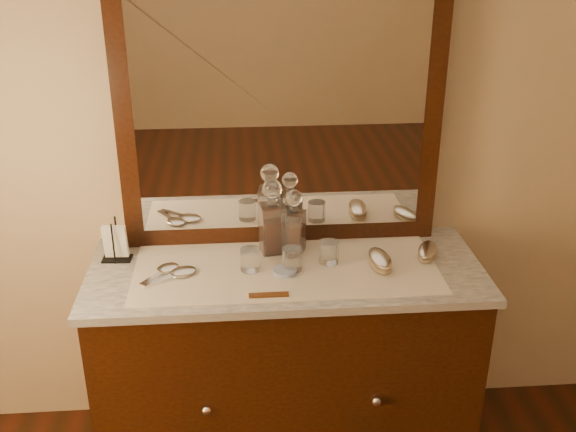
{
  "coord_description": "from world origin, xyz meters",
  "views": [
    {
      "loc": [
        -0.16,
        -0.2,
        2.03
      ],
      "look_at": [
        0.0,
        1.85,
        1.1
      ],
      "focal_mm": 41.82,
      "sensor_mm": 36.0,
      "label": 1
    }
  ],
  "objects_px": {
    "decanter_right": "(294,228)",
    "comb": "(269,295)",
    "dresser_cabinet": "(286,365)",
    "napkin_rack": "(116,244)",
    "mirror_frame": "(281,116)",
    "brush_near": "(380,261)",
    "hand_mirror_inner": "(179,273)",
    "decanter_left": "(272,224)",
    "hand_mirror_outer": "(165,270)",
    "brush_far": "(427,252)",
    "pin_dish": "(285,271)"
  },
  "relations": [
    {
      "from": "dresser_cabinet",
      "to": "hand_mirror_outer",
      "type": "xyz_separation_m",
      "value": [
        -0.44,
        -0.01,
        0.45
      ]
    },
    {
      "from": "napkin_rack",
      "to": "brush_near",
      "type": "relative_size",
      "value": 0.92
    },
    {
      "from": "napkin_rack",
      "to": "decanter_left",
      "type": "xyz_separation_m",
      "value": [
        0.58,
        0.01,
        0.05
      ]
    },
    {
      "from": "decanter_left",
      "to": "decanter_right",
      "type": "bearing_deg",
      "value": -7.12
    },
    {
      "from": "comb",
      "to": "decanter_right",
      "type": "xyz_separation_m",
      "value": [
        0.11,
        0.32,
        0.09
      ]
    },
    {
      "from": "decanter_right",
      "to": "comb",
      "type": "bearing_deg",
      "value": -109.41
    },
    {
      "from": "hand_mirror_outer",
      "to": "hand_mirror_inner",
      "type": "relative_size",
      "value": 0.9
    },
    {
      "from": "napkin_rack",
      "to": "decanter_left",
      "type": "distance_m",
      "value": 0.59
    },
    {
      "from": "decanter_right",
      "to": "dresser_cabinet",
      "type": "bearing_deg",
      "value": -108.76
    },
    {
      "from": "dresser_cabinet",
      "to": "napkin_rack",
      "type": "distance_m",
      "value": 0.81
    },
    {
      "from": "comb",
      "to": "brush_far",
      "type": "bearing_deg",
      "value": 21.28
    },
    {
      "from": "mirror_frame",
      "to": "napkin_rack",
      "type": "height_order",
      "value": "mirror_frame"
    },
    {
      "from": "decanter_left",
      "to": "brush_far",
      "type": "xyz_separation_m",
      "value": [
        0.58,
        -0.09,
        -0.09
      ]
    },
    {
      "from": "decanter_left",
      "to": "hand_mirror_inner",
      "type": "height_order",
      "value": "decanter_left"
    },
    {
      "from": "mirror_frame",
      "to": "decanter_right",
      "type": "relative_size",
      "value": 4.73
    },
    {
      "from": "dresser_cabinet",
      "to": "napkin_rack",
      "type": "xyz_separation_m",
      "value": [
        -0.62,
        0.11,
        0.5
      ]
    },
    {
      "from": "brush_near",
      "to": "brush_far",
      "type": "xyz_separation_m",
      "value": [
        0.19,
        0.06,
        -0.0
      ]
    },
    {
      "from": "dresser_cabinet",
      "to": "napkin_rack",
      "type": "height_order",
      "value": "napkin_rack"
    },
    {
      "from": "brush_near",
      "to": "brush_far",
      "type": "height_order",
      "value": "brush_near"
    },
    {
      "from": "decanter_left",
      "to": "decanter_right",
      "type": "xyz_separation_m",
      "value": [
        0.08,
        -0.01,
        -0.02
      ]
    },
    {
      "from": "mirror_frame",
      "to": "hand_mirror_outer",
      "type": "height_order",
      "value": "mirror_frame"
    },
    {
      "from": "napkin_rack",
      "to": "brush_near",
      "type": "xyz_separation_m",
      "value": [
        0.97,
        -0.14,
        -0.04
      ]
    },
    {
      "from": "brush_near",
      "to": "hand_mirror_outer",
      "type": "xyz_separation_m",
      "value": [
        -0.78,
        0.02,
        -0.02
      ]
    },
    {
      "from": "napkin_rack",
      "to": "decanter_left",
      "type": "relative_size",
      "value": 0.55
    },
    {
      "from": "mirror_frame",
      "to": "brush_near",
      "type": "distance_m",
      "value": 0.64
    },
    {
      "from": "mirror_frame",
      "to": "hand_mirror_outer",
      "type": "relative_size",
      "value": 6.69
    },
    {
      "from": "mirror_frame",
      "to": "brush_far",
      "type": "distance_m",
      "value": 0.75
    },
    {
      "from": "pin_dish",
      "to": "hand_mirror_inner",
      "type": "relative_size",
      "value": 0.44
    },
    {
      "from": "decanter_right",
      "to": "hand_mirror_inner",
      "type": "distance_m",
      "value": 0.46
    },
    {
      "from": "comb",
      "to": "hand_mirror_inner",
      "type": "height_order",
      "value": "hand_mirror_inner"
    },
    {
      "from": "comb",
      "to": "napkin_rack",
      "type": "xyz_separation_m",
      "value": [
        -0.55,
        0.31,
        0.06
      ]
    },
    {
      "from": "hand_mirror_outer",
      "to": "napkin_rack",
      "type": "bearing_deg",
      "value": 147.41
    },
    {
      "from": "hand_mirror_outer",
      "to": "hand_mirror_inner",
      "type": "height_order",
      "value": "hand_mirror_inner"
    },
    {
      "from": "mirror_frame",
      "to": "decanter_left",
      "type": "distance_m",
      "value": 0.4
    },
    {
      "from": "hand_mirror_inner",
      "to": "pin_dish",
      "type": "bearing_deg",
      "value": -2.07
    },
    {
      "from": "brush_near",
      "to": "hand_mirror_inner",
      "type": "relative_size",
      "value": 0.88
    },
    {
      "from": "pin_dish",
      "to": "brush_far",
      "type": "relative_size",
      "value": 0.53
    },
    {
      "from": "decanter_right",
      "to": "brush_far",
      "type": "bearing_deg",
      "value": -9.33
    },
    {
      "from": "hand_mirror_inner",
      "to": "decanter_left",
      "type": "bearing_deg",
      "value": 25.37
    },
    {
      "from": "mirror_frame",
      "to": "comb",
      "type": "bearing_deg",
      "value": -99.29
    },
    {
      "from": "pin_dish",
      "to": "decanter_right",
      "type": "xyz_separation_m",
      "value": [
        0.05,
        0.17,
        0.09
      ]
    },
    {
      "from": "decanter_left",
      "to": "mirror_frame",
      "type": "bearing_deg",
      "value": 71.44
    },
    {
      "from": "napkin_rack",
      "to": "brush_far",
      "type": "bearing_deg",
      "value": -3.81
    },
    {
      "from": "pin_dish",
      "to": "comb",
      "type": "height_order",
      "value": "pin_dish"
    },
    {
      "from": "dresser_cabinet",
      "to": "comb",
      "type": "height_order",
      "value": "comb"
    },
    {
      "from": "mirror_frame",
      "to": "comb",
      "type": "xyz_separation_m",
      "value": [
        -0.07,
        -0.45,
        -0.49
      ]
    },
    {
      "from": "dresser_cabinet",
      "to": "pin_dish",
      "type": "xyz_separation_m",
      "value": [
        -0.01,
        -0.05,
        0.45
      ]
    },
    {
      "from": "dresser_cabinet",
      "to": "brush_near",
      "type": "xyz_separation_m",
      "value": [
        0.34,
        -0.03,
        0.47
      ]
    },
    {
      "from": "pin_dish",
      "to": "decanter_right",
      "type": "relative_size",
      "value": 0.34
    },
    {
      "from": "decanter_right",
      "to": "hand_mirror_outer",
      "type": "relative_size",
      "value": 1.41
    }
  ]
}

